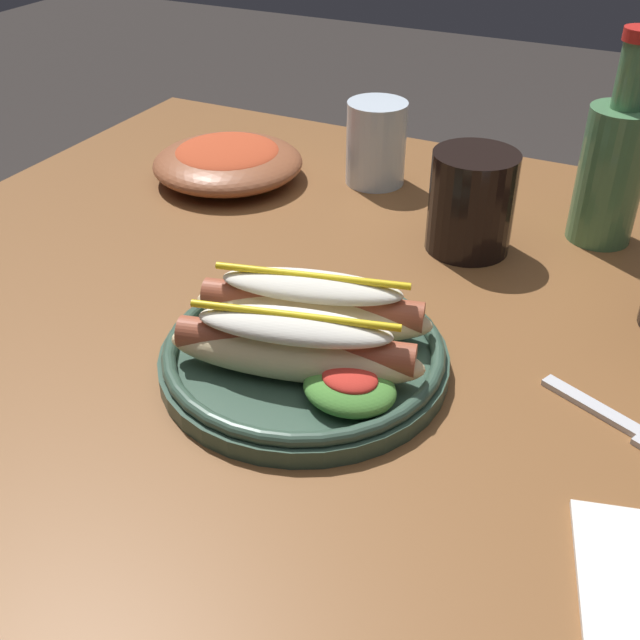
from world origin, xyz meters
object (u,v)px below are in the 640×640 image
at_px(water_cup, 376,143).
at_px(side_bowl, 228,161).
at_px(soda_cup, 471,202).
at_px(glass_bottle, 613,166).
at_px(hot_dog_plate, 306,343).
at_px(fork, 623,424).

distance_m(water_cup, side_bowl, 0.18).
bearing_deg(soda_cup, water_cup, 143.25).
relative_size(glass_bottle, side_bowl, 1.19).
height_order(hot_dog_plate, water_cup, water_cup).
xyz_separation_m(hot_dog_plate, soda_cup, (0.06, 0.26, 0.03)).
bearing_deg(soda_cup, fork, -49.03).
relative_size(fork, water_cup, 1.17).
height_order(fork, water_cup, water_cup).
bearing_deg(side_bowl, soda_cup, -7.33).
bearing_deg(soda_cup, glass_bottle, 34.99).
bearing_deg(water_cup, glass_bottle, -6.32).
bearing_deg(hot_dog_plate, fork, 9.89).
xyz_separation_m(soda_cup, glass_bottle, (0.12, 0.08, 0.03)).
relative_size(fork, side_bowl, 0.64).
distance_m(hot_dog_plate, fork, 0.25).
bearing_deg(side_bowl, glass_bottle, 5.60).
distance_m(glass_bottle, side_bowl, 0.45).
xyz_separation_m(soda_cup, side_bowl, (-0.32, 0.04, -0.03)).
distance_m(soda_cup, glass_bottle, 0.15).
distance_m(soda_cup, side_bowl, 0.32).
xyz_separation_m(water_cup, glass_bottle, (0.27, -0.03, 0.03)).
height_order(soda_cup, glass_bottle, glass_bottle).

